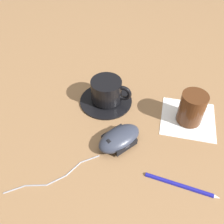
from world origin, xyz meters
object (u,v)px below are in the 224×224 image
coffee_cup (107,90)px  drinking_glass (192,108)px  saucer (106,100)px  pen (181,185)px  computer_mouse (119,138)px

coffee_cup → drinking_glass: size_ratio=1.31×
saucer → coffee_cup: (-0.00, 0.00, 0.03)m
coffee_cup → pen: 0.28m
saucer → drinking_glass: 0.22m
saucer → computer_mouse: bearing=51.3°
pen → coffee_cup: bearing=-110.4°
coffee_cup → computer_mouse: coffee_cup is taller
coffee_cup → computer_mouse: bearing=49.6°
coffee_cup → drinking_glass: drinking_glass is taller
drinking_glass → pen: 0.18m
saucer → computer_mouse: computer_mouse is taller
computer_mouse → drinking_glass: drinking_glass is taller
drinking_glass → saucer: bearing=-70.1°
saucer → pen: 0.28m
coffee_cup → saucer: bearing=-29.8°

